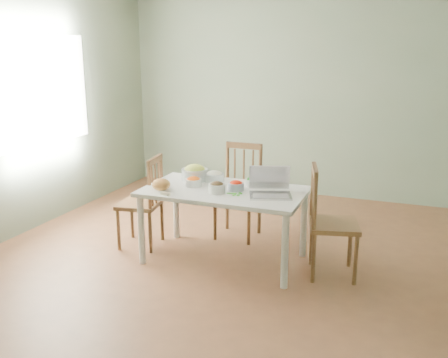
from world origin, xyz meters
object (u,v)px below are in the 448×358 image
at_px(chair_far, 238,192).
at_px(bread_boule, 161,184).
at_px(chair_left, 140,202).
at_px(dining_table, 224,225).
at_px(bowl_squash, 195,173).
at_px(chair_right, 334,222).
at_px(laptop, 271,183).

bearing_deg(chair_far, bread_boule, -117.35).
relative_size(chair_far, bread_boule, 5.87).
bearing_deg(chair_left, chair_far, 115.39).
bearing_deg(chair_left, dining_table, 78.60).
xyz_separation_m(chair_far, bowl_squash, (-0.31, -0.40, 0.28)).
xyz_separation_m(chair_far, chair_right, (1.09, -0.56, -0.00)).
distance_m(dining_table, chair_right, 1.02).
height_order(dining_table, chair_far, chair_far).
relative_size(chair_left, laptop, 2.55).
xyz_separation_m(bowl_squash, laptop, (0.85, -0.27, 0.05)).
xyz_separation_m(chair_left, bread_boule, (0.39, -0.26, 0.28)).
xyz_separation_m(dining_table, chair_left, (-0.92, 0.03, 0.12)).
bearing_deg(dining_table, bread_boule, -156.31).
height_order(dining_table, chair_right, chair_right).
height_order(chair_far, chair_right, chair_far).
bearing_deg(dining_table, bowl_squash, 151.46).
height_order(dining_table, bread_boule, bread_boule).
height_order(chair_left, bowl_squash, chair_left).
relative_size(chair_far, chair_left, 1.06).
relative_size(chair_far, bowl_squash, 3.77).
relative_size(bread_boule, laptop, 0.46).
height_order(bread_boule, bowl_squash, bowl_squash).
height_order(chair_far, bread_boule, chair_far).
xyz_separation_m(chair_far, bread_boule, (-0.44, -0.84, 0.26)).
relative_size(dining_table, bread_boule, 8.82).
relative_size(chair_left, bread_boule, 5.52).
bearing_deg(bowl_squash, laptop, -17.62).
relative_size(dining_table, chair_far, 1.50).
bearing_deg(dining_table, chair_right, 3.05).
distance_m(chair_far, bowl_squash, 0.57).
height_order(chair_left, bread_boule, chair_left).
bearing_deg(laptop, bread_boule, 170.44).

